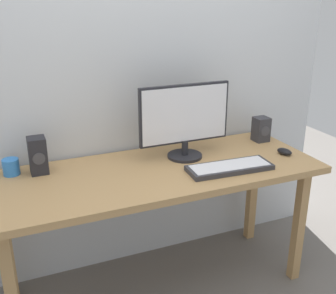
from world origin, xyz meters
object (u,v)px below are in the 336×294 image
object	(u,v)px
mouse	(285,152)
speaker_right	(261,129)
speaker_left	(38,155)
coffee_mug	(11,167)
keyboard_primary	(230,167)
monitor	(185,119)
desk	(157,183)

from	to	relation	value
mouse	speaker_right	bearing A→B (deg)	74.86
speaker_left	coffee_mug	distance (m)	0.15
keyboard_primary	coffee_mug	world-z (taller)	coffee_mug
coffee_mug	speaker_left	bearing A→B (deg)	-13.23
monitor	keyboard_primary	size ratio (longest dim) A/B	1.14
speaker_right	keyboard_primary	bearing A→B (deg)	-142.30
speaker_left	speaker_right	bearing A→B (deg)	-1.35
speaker_right	speaker_left	xyz separation A→B (m)	(-1.37, 0.03, 0.02)
desk	mouse	world-z (taller)	mouse
mouse	speaker_right	world-z (taller)	speaker_right
speaker_left	desk	bearing A→B (deg)	-19.14
monitor	desk	bearing A→B (deg)	-152.05
keyboard_primary	coffee_mug	size ratio (longest dim) A/B	5.49
keyboard_primary	speaker_right	world-z (taller)	speaker_right
desk	mouse	xyz separation A→B (m)	(0.77, -0.09, 0.10)
mouse	coffee_mug	xyz separation A→B (m)	(-1.49, 0.32, 0.02)
speaker_right	coffee_mug	world-z (taller)	speaker_right
monitor	speaker_left	bearing A→B (deg)	173.59
mouse	speaker_right	distance (m)	0.27
coffee_mug	keyboard_primary	bearing A→B (deg)	-19.95
coffee_mug	mouse	bearing A→B (deg)	-12.18
monitor	keyboard_primary	world-z (taller)	monitor
speaker_right	speaker_left	size ratio (longest dim) A/B	0.79
monitor	mouse	xyz separation A→B (m)	(0.56, -0.20, -0.21)
coffee_mug	monitor	bearing A→B (deg)	-7.42
monitor	speaker_right	bearing A→B (deg)	5.81
keyboard_primary	speaker_left	world-z (taller)	speaker_left
monitor	speaker_right	size ratio (longest dim) A/B	3.47
mouse	speaker_left	bearing A→B (deg)	154.99
monitor	speaker_right	xyz separation A→B (m)	(0.57, 0.06, -0.15)
monitor	speaker_right	distance (m)	0.59
keyboard_primary	speaker_right	size ratio (longest dim) A/B	3.04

